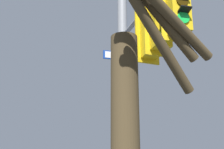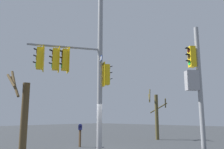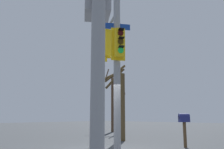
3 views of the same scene
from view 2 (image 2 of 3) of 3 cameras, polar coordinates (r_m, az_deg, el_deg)
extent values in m
cylinder|color=gray|center=(12.56, -2.95, 3.89)|extent=(0.27, 0.27, 9.86)
cylinder|color=gray|center=(12.43, -11.42, 6.65)|extent=(3.21, 2.13, 0.12)
cube|color=yellow|center=(12.25, -11.44, 3.51)|extent=(0.43, 0.46, 1.10)
cube|color=yellow|center=(12.27, -10.66, 3.45)|extent=(0.30, 0.51, 1.30)
cylinder|color=#2F0403|center=(12.31, -12.14, 5.10)|extent=(0.13, 0.21, 0.22)
cube|color=black|center=(12.33, -12.47, 5.67)|extent=(0.24, 0.26, 0.06)
cylinder|color=#352504|center=(12.22, -12.20, 3.56)|extent=(0.13, 0.21, 0.22)
cube|color=black|center=(12.24, -12.53, 4.13)|extent=(0.24, 0.26, 0.06)
cylinder|color=#19D147|center=(12.15, -12.26, 2.01)|extent=(0.13, 0.21, 0.22)
cube|color=black|center=(12.16, -12.59, 2.58)|extent=(0.24, 0.26, 0.06)
cylinder|color=gray|center=(12.41, -11.34, 6.31)|extent=(0.04, 0.04, 0.15)
cube|color=yellow|center=(12.22, -13.68, 3.63)|extent=(0.45, 0.46, 1.10)
cube|color=yellow|center=(12.23, -12.88, 3.58)|extent=(0.33, 0.50, 1.30)
cylinder|color=#2F0403|center=(12.30, -14.38, 5.21)|extent=(0.14, 0.20, 0.22)
cube|color=black|center=(12.33, -14.71, 5.76)|extent=(0.25, 0.26, 0.06)
cylinder|color=#352504|center=(12.21, -14.45, 3.67)|extent=(0.14, 0.20, 0.22)
cube|color=black|center=(12.24, -14.78, 4.23)|extent=(0.25, 0.26, 0.06)
cylinder|color=#19D147|center=(12.14, -14.53, 2.11)|extent=(0.14, 0.20, 0.22)
cube|color=black|center=(12.16, -14.85, 2.68)|extent=(0.25, 0.26, 0.06)
cylinder|color=gray|center=(12.38, -13.56, 6.44)|extent=(0.04, 0.04, 0.15)
cube|color=yellow|center=(12.22, -17.24, 3.80)|extent=(0.46, 0.47, 1.10)
cube|color=yellow|center=(12.20, -16.45, 3.78)|extent=(0.37, 0.47, 1.30)
cylinder|color=#2F0403|center=(12.32, -17.92, 5.36)|extent=(0.16, 0.19, 0.22)
cube|color=black|center=(12.36, -18.24, 5.91)|extent=(0.25, 0.26, 0.06)
cylinder|color=#352504|center=(12.24, -18.01, 3.83)|extent=(0.16, 0.19, 0.22)
cube|color=black|center=(12.27, -18.33, 4.38)|extent=(0.25, 0.26, 0.06)
cylinder|color=#19D147|center=(12.16, -18.10, 2.27)|extent=(0.16, 0.19, 0.22)
cube|color=black|center=(12.20, -18.42, 2.83)|extent=(0.25, 0.26, 0.06)
cylinder|color=gray|center=(12.38, -17.09, 6.61)|extent=(0.04, 0.04, 0.15)
cube|color=yellow|center=(12.46, -1.41, -0.06)|extent=(0.44, 0.46, 1.10)
cube|color=yellow|center=(12.42, -2.16, -0.02)|extent=(0.32, 0.50, 1.30)
cylinder|color=#2F0403|center=(12.57, -0.68, 1.43)|extent=(0.14, 0.20, 0.22)
cube|color=black|center=(12.62, -0.35, 1.94)|extent=(0.25, 0.26, 0.06)
cylinder|color=#352504|center=(12.51, -0.68, -0.10)|extent=(0.14, 0.20, 0.22)
cube|color=black|center=(12.55, -0.35, 0.42)|extent=(0.25, 0.26, 0.06)
cylinder|color=#19D147|center=(12.45, -0.68, -1.64)|extent=(0.14, 0.20, 0.22)
cube|color=black|center=(12.49, -0.35, -1.11)|extent=(0.25, 0.26, 0.06)
cube|color=navy|center=(12.55, -2.96, 3.62)|extent=(0.65, 0.92, 0.24)
cube|color=white|center=(12.54, -3.04, 3.62)|extent=(0.58, 0.82, 0.18)
cylinder|color=gray|center=(12.81, 20.73, -3.17)|extent=(0.24, 0.24, 6.59)
cube|color=#99999E|center=(12.66, 18.97, -1.39)|extent=(0.76, 0.75, 1.02)
cube|color=yellow|center=(12.94, 18.95, 4.12)|extent=(0.46, 0.47, 1.10)
cylinder|color=#2F0403|center=(12.95, 18.22, 5.63)|extent=(0.16, 0.19, 0.22)
cube|color=black|center=(12.95, 17.89, 6.16)|extent=(0.26, 0.26, 0.06)
cylinder|color=#352504|center=(12.87, 18.30, 4.17)|extent=(0.16, 0.19, 0.22)
cube|color=black|center=(12.86, 17.98, 4.71)|extent=(0.26, 0.26, 0.06)
cylinder|color=#19D147|center=(12.79, 18.39, 2.69)|extent=(0.16, 0.19, 0.22)
cube|color=black|center=(12.78, 18.06, 3.24)|extent=(0.26, 0.26, 0.06)
cube|color=#4C3823|center=(15.22, -7.86, -15.20)|extent=(0.10, 0.10, 1.05)
cube|color=navy|center=(15.18, -7.79, -12.78)|extent=(0.47, 0.49, 0.24)
cylinder|color=navy|center=(15.17, -7.78, -12.32)|extent=(0.47, 0.49, 0.24)
cylinder|color=#4C4526|center=(20.01, 10.89, -10.13)|extent=(0.29, 0.29, 3.68)
cylinder|color=#4C4526|center=(20.10, 9.21, -5.10)|extent=(1.03, 0.65, 1.22)
cylinder|color=#4C4526|center=(20.74, 11.33, -8.04)|extent=(0.53, 1.50, 0.90)
cylinder|color=#4C4526|center=(20.03, 12.94, -6.85)|extent=(1.40, 0.83, 0.71)
cylinder|color=#4C4526|center=(20.04, 9.07, -5.51)|extent=(1.06, 0.77, 0.67)
cylinder|color=#4C3C25|center=(13.19, -20.65, -9.79)|extent=(0.37, 0.37, 3.64)
cylinder|color=#4C3C25|center=(13.12, -23.46, -1.36)|extent=(0.47, 1.64, 0.93)
cylinder|color=#4C3C25|center=(13.21, -22.92, -1.16)|extent=(0.52, 1.38, 1.15)
cylinder|color=#4C3C25|center=(13.08, -22.68, -2.65)|extent=(0.30, 1.30, 1.23)
camera|label=1|loc=(15.27, -34.68, -8.64)|focal=49.85mm
camera|label=3|loc=(14.81, 34.75, -10.62)|focal=37.48mm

